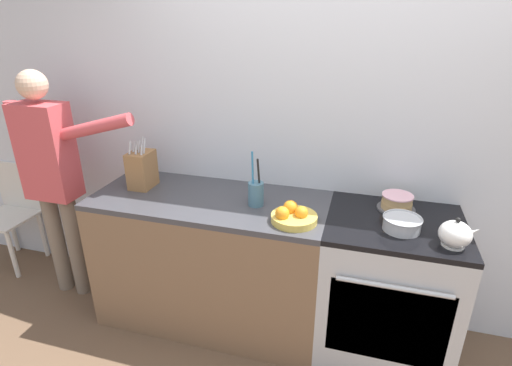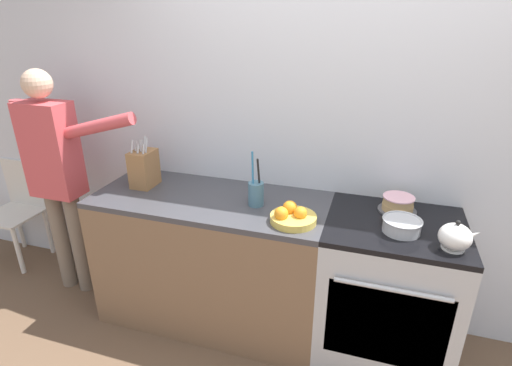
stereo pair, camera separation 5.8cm
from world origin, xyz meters
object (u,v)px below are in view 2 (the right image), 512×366
Objects in this scene: fruit_bowl at (292,216)px; person_baker at (56,168)px; layer_cake at (398,204)px; tea_kettle at (455,237)px; stove_range at (386,291)px; mixing_bowl at (402,225)px; knife_block at (144,168)px; dining_chair at (20,204)px; utensil_crock at (256,193)px.

person_baker is (-1.69, 0.12, 0.04)m from fruit_bowl.
fruit_bowl is at bearing 5.71° from person_baker.
tea_kettle is (0.26, -0.34, 0.02)m from layer_cake.
person_baker reaches higher than fruit_bowl.
stove_range is 0.52m from layer_cake.
stove_range is 0.50m from mixing_bowl.
knife_block reaches higher than dining_chair.
dining_chair is at bearing 172.91° from knife_block.
tea_kettle is at bearing 8.11° from dining_chair.
person_baker is at bearing -3.75° from dining_chair.
layer_cake is 2.99m from dining_chair.
layer_cake is 0.82m from utensil_crock.
layer_cake reaches higher than stove_range.
fruit_bowl is (-0.55, -0.15, 0.49)m from stove_range.
utensil_crock is 1.31× the size of fruit_bowl.
knife_block reaches higher than stove_range.
layer_cake is 0.43m from tea_kettle.
tea_kettle is 0.22× the size of dining_chair.
tea_kettle is 0.57× the size of utensil_crock.
knife_block is (-1.59, -0.11, 0.08)m from layer_cake.
stove_range is at bearing 15.41° from fruit_bowl.
tea_kettle is at bearing -52.91° from layer_cake.
layer_cake is 0.13× the size of person_baker.
fruit_bowl reaches higher than dining_chair.
fruit_bowl is 0.15× the size of person_baker.
dining_chair is at bearing 175.76° from stove_range.
utensil_crock is 0.20× the size of person_baker.
person_baker is (-2.24, -0.19, 0.03)m from layer_cake.
layer_cake is 1.15× the size of tea_kettle.
tea_kettle is at bearing -7.09° from knife_block.
utensil_crock is (0.79, -0.06, -0.04)m from knife_block.
mixing_bowl is (-0.24, 0.09, -0.03)m from tea_kettle.
layer_cake is at bearing 11.95° from utensil_crock.
person_baker is at bearing -175.26° from layer_cake.
stove_range is at bearing 102.91° from mixing_bowl.
layer_cake is 0.65× the size of knife_block.
mixing_bowl is 0.82m from utensil_crock.
mixing_bowl is 0.57m from fruit_bowl.
layer_cake is 0.63m from fruit_bowl.
knife_block is at bearing -176.06° from layer_cake.
utensil_crock is 0.29m from fruit_bowl.
knife_block reaches higher than mixing_bowl.
stove_range is 2.96m from dining_chair.
stove_range is 2.72× the size of knife_block.
person_baker is (-0.65, -0.08, -0.05)m from knife_block.
knife_block reaches higher than tea_kettle.
fruit_bowl is 2.47m from dining_chair.
fruit_bowl is at bearing 177.88° from tea_kettle.
fruit_bowl reaches higher than layer_cake.
layer_cake is at bearing 127.09° from tea_kettle.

